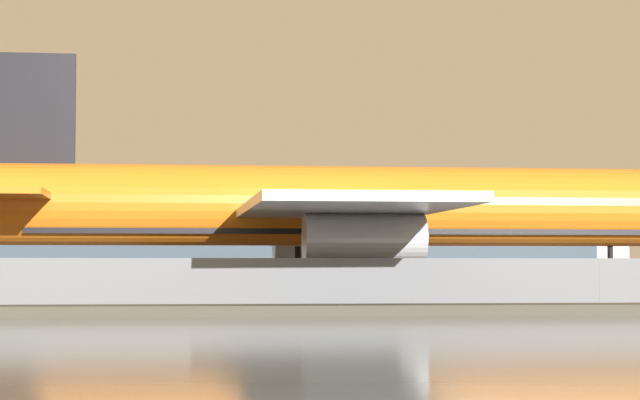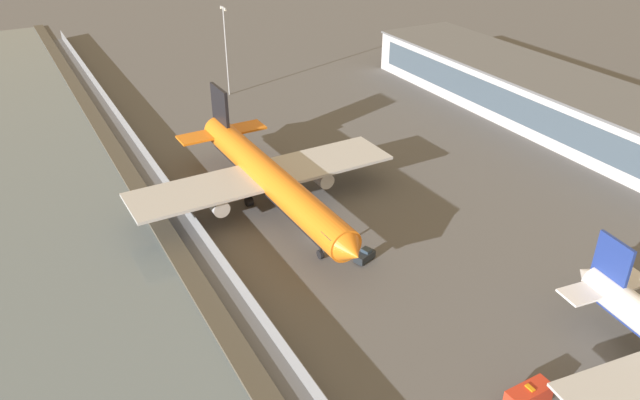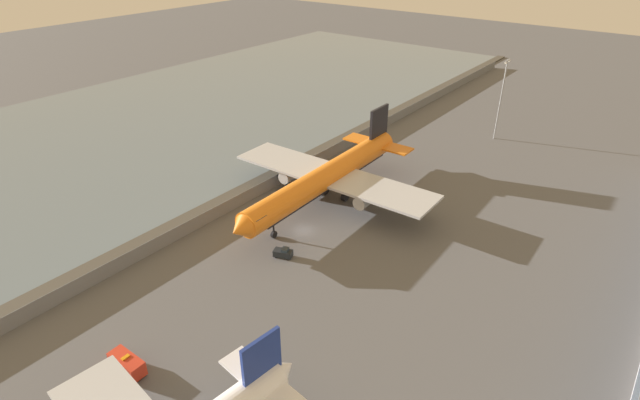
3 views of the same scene
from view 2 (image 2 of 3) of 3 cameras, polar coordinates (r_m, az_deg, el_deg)
name	(u,v)px [view 2 (image 2 of 3)]	position (r m, az deg, el deg)	size (l,w,h in m)	color
ground_plane	(320,237)	(95.11, -0.01, -3.36)	(500.00, 500.00, 0.00)	#565659
shoreline_seawall	(190,273)	(88.71, -11.80, -6.57)	(320.00, 3.00, 0.50)	#474238
perimeter_fence	(220,258)	(89.11, -9.12, -5.24)	(280.00, 0.10, 2.68)	slate
cargo_jet_orange	(268,177)	(100.25, -4.77, 2.12)	(51.84, 44.32, 14.96)	orange
baggage_tug	(365,256)	(89.60, 4.11, -5.10)	(2.63, 3.56, 1.80)	#1E2328
ops_van	(527,396)	(71.99, 18.44, -16.64)	(2.20, 5.24, 2.48)	red
terminal_building	(542,96)	(144.89, 19.62, 8.94)	(94.13, 21.48, 10.06)	#B2B2B7
apron_light_mast_apron_west	(226,46)	(150.85, -8.59, 13.71)	(3.20, 0.40, 20.80)	#93969B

